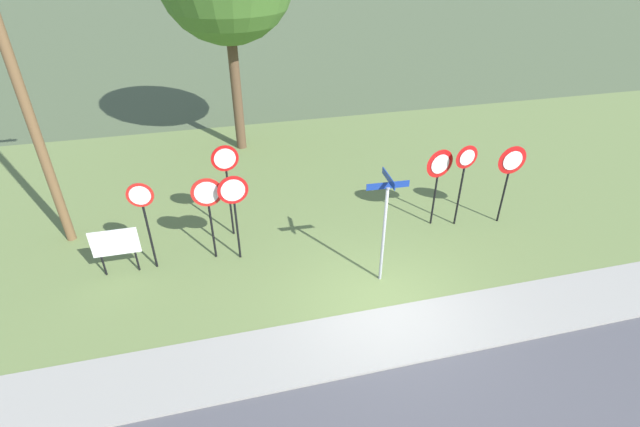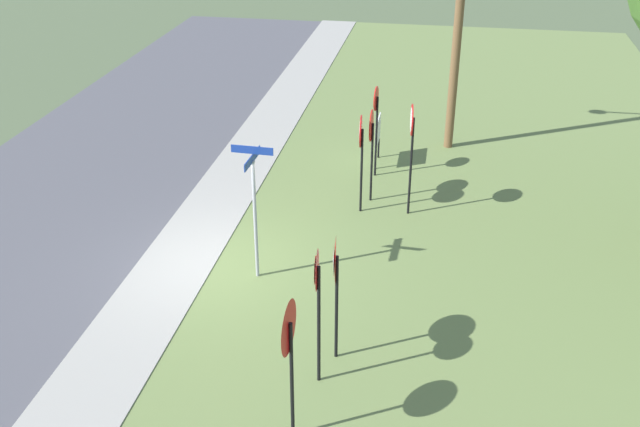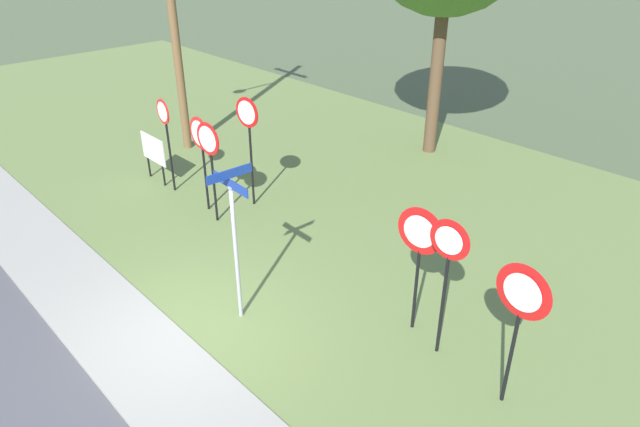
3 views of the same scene
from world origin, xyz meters
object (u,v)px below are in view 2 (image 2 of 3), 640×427
Objects in this scene: stop_sign_near_left at (411,136)px; yield_sign_far_left at (317,287)px; stop_sign_far_center at (371,136)px; street_name_post at (254,201)px; notice_board at (378,134)px; stop_sign_far_left at (376,113)px; yield_sign_near_right at (288,339)px; stop_sign_near_right at (361,143)px; yield_sign_near_left at (335,270)px.

yield_sign_far_left is at bearing -15.50° from stop_sign_near_left.
stop_sign_far_center is at bearing -125.41° from stop_sign_near_left.
notice_board is (-6.09, 1.75, -0.85)m from street_name_post.
notice_board is (-2.27, -0.07, -0.84)m from stop_sign_far_center.
street_name_post reaches higher than stop_sign_far_center.
stop_sign_far_center is at bearing 157.16° from street_name_post.
yield_sign_near_right is at bearing 2.76° from stop_sign_far_left.
stop_sign_far_left reaches higher than stop_sign_near_right.
yield_sign_far_left reaches higher than yield_sign_near_left.
stop_sign_far_center is 1.84× the size of notice_board.
stop_sign_far_left is at bearing 1.21° from notice_board.
stop_sign_near_left is 1.15× the size of yield_sign_near_left.
stop_sign_near_left is at bearing 89.57° from stop_sign_near_right.
stop_sign_far_center is at bearing -179.04° from yield_sign_near_right.
stop_sign_far_left is (-2.08, 0.12, -0.02)m from stop_sign_near_right.
street_name_post is at bearing -25.42° from stop_sign_far_center.
yield_sign_near_right is 0.84× the size of street_name_post.
stop_sign_near_right reaches higher than yield_sign_near_left.
yield_sign_near_right is 10.34m from notice_board.
notice_board is at bearing 166.56° from street_name_post.
yield_sign_far_left is (0.65, -0.18, 0.08)m from yield_sign_near_left.
stop_sign_far_left is at bearing 172.49° from stop_sign_near_right.
stop_sign_far_left is 1.91× the size of notice_board.
stop_sign_near_left is 0.95× the size of street_name_post.
stop_sign_near_left is 6.29m from yield_sign_far_left.
yield_sign_far_left is at bearing 175.29° from yield_sign_near_right.
stop_sign_near_left is at bearing 163.55° from yield_sign_near_left.
yield_sign_near_right is (8.02, -0.23, 0.09)m from stop_sign_far_center.
stop_sign_far_left reaches higher than stop_sign_far_center.
stop_sign_near_right is at bearing -15.40° from stop_sign_far_center.
yield_sign_near_right is at bearing -17.82° from yield_sign_near_left.
yield_sign_near_right is 0.97× the size of yield_sign_far_left.
yield_sign_near_left is 0.82× the size of street_name_post.
street_name_post reaches higher than yield_sign_far_left.
yield_sign_far_left is at bearing 3.74° from stop_sign_far_left.
yield_sign_far_left is 9.06m from notice_board.
stop_sign_near_right is 0.84× the size of street_name_post.
stop_sign_far_center is (1.47, 0.05, -0.03)m from stop_sign_far_left.
street_name_post is at bearing -14.63° from stop_sign_far_left.
stop_sign_near_right reaches higher than notice_board.
stop_sign_near_right is 0.99× the size of stop_sign_far_left.
street_name_post is at bearing -46.33° from stop_sign_near_left.
stop_sign_far_left is 0.98× the size of yield_sign_far_left.
stop_sign_near_right is 1.89× the size of notice_board.
street_name_post is at bearing -15.83° from notice_board.
yield_sign_far_left is at bearing -22.94° from yield_sign_near_left.
stop_sign_near_right is at bearing -1.83° from notice_board.
yield_sign_far_left reaches higher than stop_sign_near_right.
street_name_post is 2.25× the size of notice_board.
street_name_post reaches higher than notice_board.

